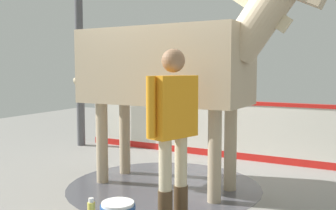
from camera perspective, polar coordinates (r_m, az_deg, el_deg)
name	(u,v)px	position (r m, az deg, el deg)	size (l,w,h in m)	color
ground_plane	(187,182)	(5.46, 2.86, -11.33)	(16.00, 16.00, 0.02)	gray
wet_patch	(164,186)	(5.25, -0.59, -11.87)	(2.58, 2.58, 0.00)	#4C4C54
barrier_wall	(219,131)	(6.89, 7.60, -3.83)	(0.48, 5.59, 1.01)	silver
roof_post_far	(80,69)	(7.99, -12.96, 5.30)	(0.16, 0.16, 3.14)	#4C4C51
horse	(172,66)	(4.95, 0.67, 5.88)	(1.12, 3.58, 2.75)	tan
handler	(173,122)	(3.85, 0.79, -2.57)	(0.66, 0.38, 1.76)	#47331E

